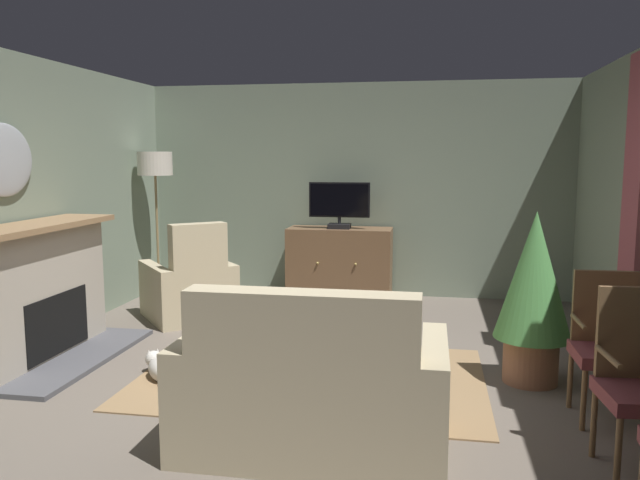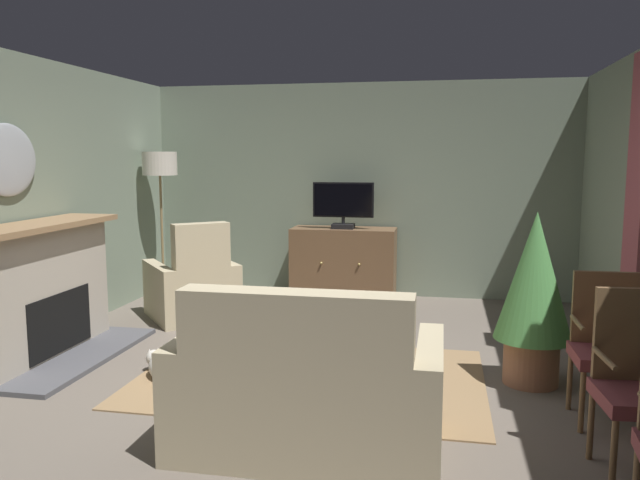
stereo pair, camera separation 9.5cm
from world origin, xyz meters
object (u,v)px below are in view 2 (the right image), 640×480
at_px(television, 343,204).
at_px(tv_remote, 316,321).
at_px(side_chair_tucked_against_wall, 608,344).
at_px(potted_plant_tall_palm_by_window, 534,289).
at_px(sofa_floral, 307,395).
at_px(fireplace, 41,294).
at_px(wall_mirror_oval, 8,160).
at_px(cat, 160,367).
at_px(armchair_in_far_corner, 193,289).
at_px(floor_lamp, 160,171).
at_px(folded_newspaper, 328,324).
at_px(tv_cabinet, 344,265).
at_px(coffee_table, 324,328).

relative_size(television, tv_remote, 4.38).
bearing_deg(side_chair_tucked_against_wall, potted_plant_tall_palm_by_window, 123.56).
xyz_separation_m(sofa_floral, potted_plant_tall_palm_by_window, (1.47, 1.43, 0.40)).
bearing_deg(fireplace, wall_mirror_oval, 180.00).
bearing_deg(sofa_floral, television, 95.99).
xyz_separation_m(tv_remote, sofa_floral, (0.18, -1.16, -0.14)).
height_order(potted_plant_tall_palm_by_window, cat, potted_plant_tall_palm_by_window).
height_order(wall_mirror_oval, side_chair_tucked_against_wall, wall_mirror_oval).
relative_size(armchair_in_far_corner, floor_lamp, 0.68).
relative_size(television, folded_newspaper, 2.48).
height_order(television, potted_plant_tall_palm_by_window, television).
distance_m(folded_newspaper, potted_plant_tall_palm_by_window, 1.60).
xyz_separation_m(tv_cabinet, folded_newspaper, (0.34, -2.93, 0.06)).
distance_m(coffee_table, cat, 1.35).
distance_m(television, armchair_in_far_corner, 2.09).
bearing_deg(television, tv_cabinet, 90.00).
bearing_deg(television, sofa_floral, -84.01).
bearing_deg(television, potted_plant_tall_palm_by_window, -53.74).
relative_size(coffee_table, side_chair_tucked_against_wall, 0.87).
bearing_deg(television, tv_remote, -85.16).
xyz_separation_m(wall_mirror_oval, side_chair_tucked_against_wall, (4.77, -0.45, -1.20)).
relative_size(cat, floor_lamp, 0.31).
xyz_separation_m(wall_mirror_oval, tv_cabinet, (2.48, 2.78, -1.31)).
bearing_deg(side_chair_tucked_against_wall, wall_mirror_oval, 174.57).
relative_size(tv_cabinet, potted_plant_tall_palm_by_window, 0.95).
xyz_separation_m(side_chair_tucked_against_wall, cat, (-3.29, 0.15, -0.43)).
relative_size(coffee_table, folded_newspaper, 2.86).
relative_size(wall_mirror_oval, television, 1.02).
bearing_deg(fireplace, armchair_in_far_corner, 63.04).
bearing_deg(sofa_floral, side_chair_tucked_against_wall, 23.74).
distance_m(coffee_table, sofa_floral, 1.22).
bearing_deg(television, armchair_in_far_corner, -140.27).
height_order(tv_cabinet, potted_plant_tall_palm_by_window, potted_plant_tall_palm_by_window).
bearing_deg(tv_cabinet, cat, -107.94).
bearing_deg(armchair_in_far_corner, coffee_table, -42.01).
height_order(side_chair_tucked_against_wall, potted_plant_tall_palm_by_window, potted_plant_tall_palm_by_window).
bearing_deg(tv_remote, sofa_floral, 174.79).
xyz_separation_m(armchair_in_far_corner, potted_plant_tall_palm_by_window, (3.35, -1.37, 0.42)).
height_order(fireplace, tv_remote, fireplace).
bearing_deg(television, side_chair_tucked_against_wall, -54.24).
height_order(tv_remote, cat, tv_remote).
distance_m(coffee_table, folded_newspaper, 0.12).
bearing_deg(side_chair_tucked_against_wall, floor_lamp, 147.68).
relative_size(tv_cabinet, cat, 2.26).
xyz_separation_m(sofa_floral, floor_lamp, (-2.65, 3.68, 1.23)).
distance_m(television, floor_lamp, 2.28).
distance_m(television, side_chair_tucked_against_wall, 3.98).
bearing_deg(sofa_floral, tv_cabinet, 95.91).
height_order(cat, floor_lamp, floor_lamp).
xyz_separation_m(tv_remote, potted_plant_tall_palm_by_window, (1.65, 0.27, 0.26)).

